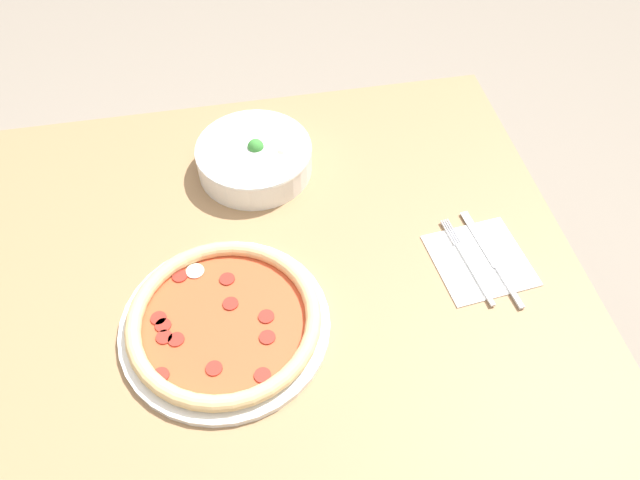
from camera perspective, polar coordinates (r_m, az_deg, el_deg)
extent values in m
plane|color=gray|center=(1.74, -3.03, -19.53)|extent=(8.00, 8.00, 0.00)
cube|color=#99724C|center=(1.07, -4.66, -6.31)|extent=(1.11, 1.09, 0.03)
cylinder|color=olive|center=(1.72, -22.25, -2.10)|extent=(0.06, 0.06, 0.72)
cylinder|color=olive|center=(1.73, 10.10, 2.53)|extent=(0.06, 0.06, 0.72)
cylinder|color=white|center=(1.04, -8.65, -7.71)|extent=(0.34, 0.34, 0.01)
torus|color=#DBB77A|center=(1.02, -8.78, -7.16)|extent=(0.32, 0.32, 0.03)
cylinder|color=#D14C28|center=(1.03, -8.71, -7.45)|extent=(0.28, 0.28, 0.01)
cylinder|color=maroon|center=(1.03, -13.01, -8.85)|extent=(0.03, 0.03, 0.00)
cylinder|color=maroon|center=(0.99, -9.66, -11.49)|extent=(0.03, 0.03, 0.00)
cylinder|color=maroon|center=(1.07, -8.49, -3.55)|extent=(0.03, 0.03, 0.00)
cylinder|color=maroon|center=(1.00, -14.35, -11.87)|extent=(0.03, 0.03, 0.00)
cylinder|color=maroon|center=(1.05, -14.54, -6.93)|extent=(0.03, 0.03, 0.00)
cylinder|color=maroon|center=(1.03, -14.06, -8.60)|extent=(0.03, 0.03, 0.00)
cylinder|color=maroon|center=(1.01, -4.84, -8.85)|extent=(0.03, 0.03, 0.00)
cylinder|color=maroon|center=(1.03, -4.93, -6.98)|extent=(0.03, 0.03, 0.00)
cylinder|color=maroon|center=(1.04, -14.14, -7.57)|extent=(0.03, 0.03, 0.00)
cylinder|color=maroon|center=(1.09, -12.69, -3.24)|extent=(0.03, 0.03, 0.00)
cylinder|color=maroon|center=(1.04, -8.16, -5.92)|extent=(0.03, 0.03, 0.00)
cylinder|color=maroon|center=(0.97, -5.27, -12.21)|extent=(0.03, 0.03, 0.00)
ellipsoid|color=silver|center=(1.09, -11.37, -2.78)|extent=(0.03, 0.03, 0.01)
cylinder|color=white|center=(1.25, -6.01, 7.43)|extent=(0.23, 0.23, 0.06)
torus|color=white|center=(1.23, -6.11, 8.27)|extent=(0.23, 0.23, 0.01)
ellipsoid|color=#998466|center=(1.29, -4.20, 9.92)|extent=(0.04, 0.04, 0.02)
ellipsoid|color=#998466|center=(1.30, -4.98, 10.26)|extent=(0.04, 0.04, 0.02)
ellipsoid|color=tan|center=(1.22, -3.62, 7.75)|extent=(0.04, 0.04, 0.02)
ellipsoid|color=#998466|center=(1.20, -9.20, 5.77)|extent=(0.04, 0.04, 0.02)
ellipsoid|color=tan|center=(1.26, -6.23, 8.69)|extent=(0.03, 0.04, 0.02)
sphere|color=#388433|center=(1.23, -5.90, 8.47)|extent=(0.03, 0.03, 0.03)
cube|color=white|center=(1.15, 14.41, -1.80)|extent=(0.18, 0.18, 0.00)
cube|color=silver|center=(1.12, 13.97, -3.02)|extent=(0.02, 0.14, 0.00)
cube|color=silver|center=(1.17, 12.14, 0.77)|extent=(0.01, 0.06, 0.00)
cube|color=silver|center=(1.17, 11.95, 0.73)|extent=(0.01, 0.06, 0.00)
cube|color=silver|center=(1.17, 11.77, 0.68)|extent=(0.01, 0.06, 0.00)
cube|color=silver|center=(1.17, 11.58, 0.63)|extent=(0.01, 0.06, 0.00)
cube|color=silver|center=(1.12, 16.92, -4.14)|extent=(0.02, 0.09, 0.01)
cube|color=silver|center=(1.17, 14.39, 0.12)|extent=(0.03, 0.14, 0.00)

